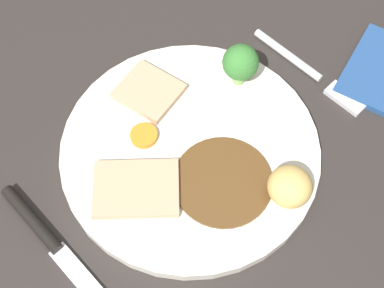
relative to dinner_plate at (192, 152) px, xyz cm
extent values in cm
cube|color=#2B2623|center=(-2.15, -0.28, -2.50)|extent=(120.00, 84.00, 3.60)
cylinder|color=silver|center=(0.00, 0.00, 0.00)|extent=(26.40, 26.40, 1.40)
cylinder|color=#563819|center=(0.29, 4.74, 0.85)|extent=(9.77, 9.77, 0.30)
cube|color=tan|center=(-1.21, -8.09, 1.10)|extent=(6.84, 7.25, 0.80)
cube|color=tan|center=(7.05, -0.06, 1.10)|extent=(10.07, 9.85, 0.80)
ellipsoid|color=#D8B260|center=(-3.34, 9.88, 2.47)|extent=(5.58, 5.60, 3.53)
cylinder|color=orange|center=(2.68, -4.31, 1.01)|extent=(2.79, 2.79, 0.63)
cylinder|color=#8CB766|center=(-9.42, -2.79, 1.64)|extent=(1.28, 1.28, 1.88)
sphere|color=#387A33|center=(-9.42, -2.79, 3.92)|extent=(3.84, 3.84, 3.84)
cylinder|color=silver|center=(-16.69, -1.95, -0.25)|extent=(1.24, 9.53, 0.90)
cube|color=silver|center=(-16.98, 6.30, -0.40)|extent=(2.16, 4.57, 0.60)
cylinder|color=black|center=(16.19, -5.10, -0.10)|extent=(1.32, 8.52, 1.20)
camera|label=1|loc=(17.67, 19.13, 48.16)|focal=50.24mm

